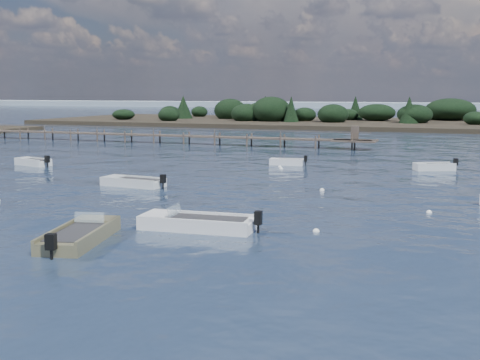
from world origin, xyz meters
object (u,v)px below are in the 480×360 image
at_px(dinghy_mid_white_a, 197,225).
at_px(dinghy_near_olive, 80,238).
at_px(tender_far_grey_b, 434,168).
at_px(tender_far_grey, 33,163).
at_px(tender_far_white, 287,163).
at_px(jetty, 157,135).
at_px(dinghy_mid_grey, 133,184).

distance_m(dinghy_mid_white_a, dinghy_near_olive, 5.59).
distance_m(tender_far_grey_b, tender_far_grey, 35.32).
xyz_separation_m(tender_far_white, jetty, (-22.60, 17.27, 0.82)).
bearing_deg(tender_far_white, jetty, 142.62).
relative_size(dinghy_mid_white_a, tender_far_grey, 1.48).
bearing_deg(dinghy_mid_grey, dinghy_near_olive, -67.83).
xyz_separation_m(dinghy_mid_white_a, tender_far_grey_b, (9.61, 27.16, -0.00)).
bearing_deg(jetty, dinghy_mid_grey, -64.26).
bearing_deg(tender_far_white, dinghy_mid_grey, -113.06).
bearing_deg(tender_far_grey_b, tender_far_white, -176.44).
bearing_deg(tender_far_grey_b, jetty, 155.00).
bearing_deg(jetty, tender_far_grey, -87.29).
height_order(tender_far_grey_b, tender_far_grey, tender_far_grey).
bearing_deg(dinghy_mid_white_a, jetty, 120.53).
relative_size(tender_far_white, tender_far_grey, 0.85).
distance_m(dinghy_mid_white_a, tender_far_white, 26.55).
height_order(dinghy_mid_white_a, jetty, jetty).
xyz_separation_m(tender_far_grey_b, tender_far_grey, (-34.13, -9.09, 0.00)).
relative_size(dinghy_mid_white_a, dinghy_near_olive, 1.03).
xyz_separation_m(tender_far_grey, jetty, (-1.21, 25.57, 0.80)).
height_order(dinghy_mid_white_a, dinghy_mid_grey, dinghy_mid_white_a).
bearing_deg(dinghy_near_olive, jetty, 114.66).
bearing_deg(jetty, dinghy_mid_white_a, -59.47).
relative_size(dinghy_near_olive, tender_far_grey, 1.43).
relative_size(dinghy_mid_white_a, dinghy_mid_grey, 1.21).
height_order(dinghy_mid_white_a, tender_far_grey, dinghy_mid_white_a).
bearing_deg(dinghy_mid_white_a, tender_far_grey, 143.62).
distance_m(tender_far_white, tender_far_grey_b, 12.76).
bearing_deg(tender_far_grey_b, tender_far_grey, -165.08).
height_order(dinghy_near_olive, tender_far_grey_b, dinghy_near_olive).
xyz_separation_m(tender_far_white, dinghy_near_olive, (-0.69, -30.45, 0.02)).
bearing_deg(dinghy_mid_white_a, tender_far_white, 96.77).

